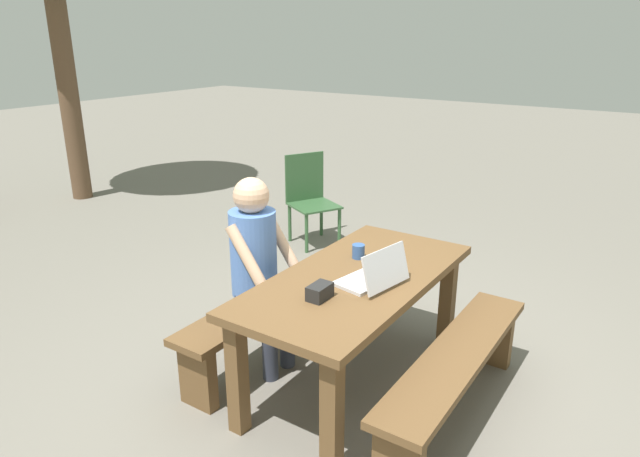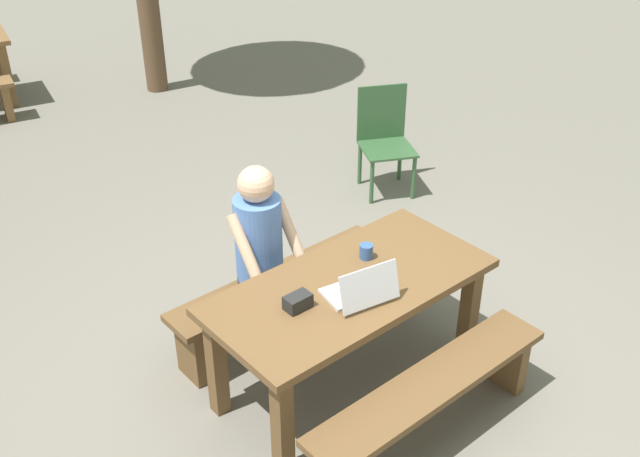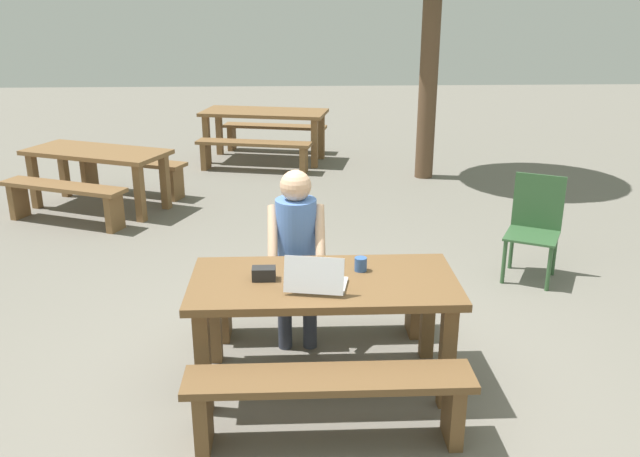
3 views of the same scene
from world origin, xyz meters
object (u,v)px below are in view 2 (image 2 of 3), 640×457
coffee_mug (366,251)px  person_seated (262,247)px  laptop (361,290)px  plastic_chair (385,138)px  small_pouch (298,302)px  picnic_table_front (350,299)px

coffee_mug → person_seated: person_seated is taller
laptop → person_seated: size_ratio=0.32×
coffee_mug → plastic_chair: size_ratio=0.10×
small_pouch → plastic_chair: 2.89m
picnic_table_front → laptop: (-0.05, -0.15, 0.17)m
small_pouch → person_seated: (0.21, 0.60, -0.03)m
picnic_table_front → coffee_mug: size_ratio=18.66×
small_pouch → plastic_chair: size_ratio=0.16×
laptop → small_pouch: 0.36m
coffee_mug → small_pouch: bearing=-169.3°
small_pouch → person_seated: bearing=70.8°
picnic_table_front → plastic_chair: plastic_chair is taller
laptop → small_pouch: bearing=-15.3°
picnic_table_front → plastic_chair: bearing=40.7°
laptop → person_seated: (-0.11, 0.76, -0.05)m
laptop → coffee_mug: laptop is taller
picnic_table_front → coffee_mug: (0.24, 0.13, 0.16)m
picnic_table_front → small_pouch: small_pouch is taller
laptop → small_pouch: laptop is taller
picnic_table_front → person_seated: person_seated is taller
small_pouch → coffee_mug: bearing=10.7°
picnic_table_front → laptop: bearing=-110.6°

